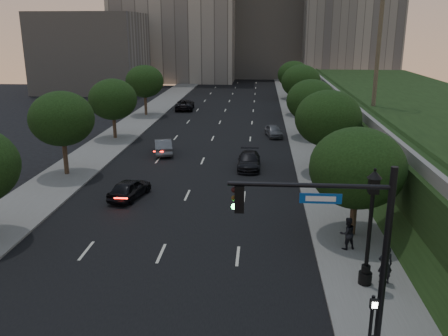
# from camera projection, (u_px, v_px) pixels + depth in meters

# --- Properties ---
(ground) EXTENTS (160.00, 160.00, 0.00)m
(ground) POSITION_uv_depth(u_px,v_px,m) (137.00, 308.00, 19.88)
(ground) COLOR black
(ground) RESTS_ON ground
(road_surface) EXTENTS (16.00, 140.00, 0.02)m
(road_surface) POSITION_uv_depth(u_px,v_px,m) (211.00, 143.00, 48.57)
(road_surface) COLOR black
(road_surface) RESTS_ON ground
(sidewalk_right) EXTENTS (4.50, 140.00, 0.15)m
(sidewalk_right) POSITION_uv_depth(u_px,v_px,m) (312.00, 144.00, 47.80)
(sidewalk_right) COLOR slate
(sidewalk_right) RESTS_ON ground
(sidewalk_left) EXTENTS (4.50, 140.00, 0.15)m
(sidewalk_left) POSITION_uv_depth(u_px,v_px,m) (113.00, 140.00, 49.31)
(sidewalk_left) COLOR slate
(sidewalk_left) RESTS_ON ground
(embankment) EXTENTS (18.00, 90.00, 4.00)m
(embankment) POSITION_uv_depth(u_px,v_px,m) (441.00, 131.00, 44.47)
(embankment) COLOR black
(embankment) RESTS_ON ground
(parapet_wall) EXTENTS (0.35, 90.00, 0.70)m
(parapet_wall) POSITION_uv_depth(u_px,v_px,m) (351.00, 105.00, 44.43)
(parapet_wall) COLOR slate
(parapet_wall) RESTS_ON embankment
(office_block_left) EXTENTS (26.00, 20.00, 32.00)m
(office_block_left) POSITION_uv_depth(u_px,v_px,m) (176.00, 6.00, 104.36)
(office_block_left) COLOR #9C9688
(office_block_left) RESTS_ON ground
(office_block_mid) EXTENTS (22.00, 18.00, 26.00)m
(office_block_mid) POSITION_uv_depth(u_px,v_px,m) (266.00, 21.00, 113.30)
(office_block_mid) COLOR gray
(office_block_mid) RESTS_ON ground
(office_block_filler) EXTENTS (18.00, 16.00, 14.00)m
(office_block_filler) POSITION_uv_depth(u_px,v_px,m) (92.00, 53.00, 86.76)
(office_block_filler) COLOR gray
(office_block_filler) RESTS_ON ground
(tree_right_a) EXTENTS (5.20, 5.20, 6.24)m
(tree_right_a) POSITION_uv_depth(u_px,v_px,m) (357.00, 168.00, 25.64)
(tree_right_a) COLOR #38281C
(tree_right_a) RESTS_ON ground
(tree_right_b) EXTENTS (5.20, 5.20, 6.74)m
(tree_right_b) POSITION_uv_depth(u_px,v_px,m) (328.00, 119.00, 36.97)
(tree_right_b) COLOR #38281C
(tree_right_b) RESTS_ON ground
(tree_right_c) EXTENTS (5.20, 5.20, 6.24)m
(tree_right_c) POSITION_uv_depth(u_px,v_px,m) (311.00, 101.00, 49.54)
(tree_right_c) COLOR #38281C
(tree_right_c) RESTS_ON ground
(tree_right_d) EXTENTS (5.20, 5.20, 6.74)m
(tree_right_d) POSITION_uv_depth(u_px,v_px,m) (301.00, 81.00, 62.79)
(tree_right_d) COLOR #38281C
(tree_right_d) RESTS_ON ground
(tree_right_e) EXTENTS (5.20, 5.20, 6.24)m
(tree_right_e) POSITION_uv_depth(u_px,v_px,m) (294.00, 75.00, 77.27)
(tree_right_e) COLOR #38281C
(tree_right_e) RESTS_ON ground
(tree_left_b) EXTENTS (5.00, 5.00, 6.71)m
(tree_left_b) POSITION_uv_depth(u_px,v_px,m) (62.00, 119.00, 36.56)
(tree_left_b) COLOR #38281C
(tree_left_b) RESTS_ON ground
(tree_left_c) EXTENTS (5.00, 5.00, 6.34)m
(tree_left_c) POSITION_uv_depth(u_px,v_px,m) (113.00, 99.00, 49.10)
(tree_left_c) COLOR #38281C
(tree_left_c) RESTS_ON ground
(tree_left_d) EXTENTS (5.00, 5.00, 6.71)m
(tree_left_d) POSITION_uv_depth(u_px,v_px,m) (145.00, 81.00, 62.38)
(tree_left_d) COLOR #38281C
(tree_left_d) RESTS_ON ground
(traffic_signal_mast) EXTENTS (5.68, 0.56, 7.00)m
(traffic_signal_mast) POSITION_uv_depth(u_px,v_px,m) (352.00, 259.00, 16.26)
(traffic_signal_mast) COLOR black
(traffic_signal_mast) RESTS_ON ground
(street_lamp) EXTENTS (0.64, 0.64, 5.62)m
(street_lamp) POSITION_uv_depth(u_px,v_px,m) (369.00, 233.00, 20.82)
(street_lamp) COLOR black
(street_lamp) RESTS_ON ground
(pedestrian_signal) EXTENTS (0.30, 0.33, 2.50)m
(pedestrian_signal) POSITION_uv_depth(u_px,v_px,m) (372.00, 321.00, 16.38)
(pedestrian_signal) COLOR black
(pedestrian_signal) RESTS_ON ground
(sedan_near_left) EXTENTS (2.52, 4.32, 1.38)m
(sedan_near_left) POSITION_uv_depth(u_px,v_px,m) (130.00, 189.00, 32.58)
(sedan_near_left) COLOR black
(sedan_near_left) RESTS_ON ground
(sedan_mid_left) EXTENTS (2.54, 4.61, 1.44)m
(sedan_mid_left) POSITION_uv_depth(u_px,v_px,m) (163.00, 146.00, 44.16)
(sedan_mid_left) COLOR #5A5D62
(sedan_mid_left) RESTS_ON ground
(sedan_far_left) EXTENTS (2.87, 5.53, 1.49)m
(sedan_far_left) POSITION_uv_depth(u_px,v_px,m) (185.00, 105.00, 68.12)
(sedan_far_left) COLOR black
(sedan_far_left) RESTS_ON ground
(sedan_near_right) EXTENTS (1.87, 4.55, 1.32)m
(sedan_near_right) POSITION_uv_depth(u_px,v_px,m) (249.00, 161.00, 39.56)
(sedan_near_right) COLOR black
(sedan_near_right) RESTS_ON ground
(sedan_far_right) EXTENTS (2.18, 3.97, 1.28)m
(sedan_far_right) POSITION_uv_depth(u_px,v_px,m) (274.00, 131.00, 51.15)
(sedan_far_right) COLOR slate
(sedan_far_right) RESTS_ON ground
(pedestrian_a) EXTENTS (0.72, 0.52, 1.83)m
(pedestrian_a) POSITION_uv_depth(u_px,v_px,m) (385.00, 265.00, 21.32)
(pedestrian_a) COLOR black
(pedestrian_a) RESTS_ON sidewalk_right
(pedestrian_b) EXTENTS (1.02, 0.91, 1.75)m
(pedestrian_b) POSITION_uv_depth(u_px,v_px,m) (347.00, 233.00, 24.66)
(pedestrian_b) COLOR black
(pedestrian_b) RESTS_ON sidewalk_right
(pedestrian_c) EXTENTS (1.02, 0.64, 1.61)m
(pedestrian_c) POSITION_uv_depth(u_px,v_px,m) (330.00, 181.00, 33.24)
(pedestrian_c) COLOR black
(pedestrian_c) RESTS_ON sidewalk_right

